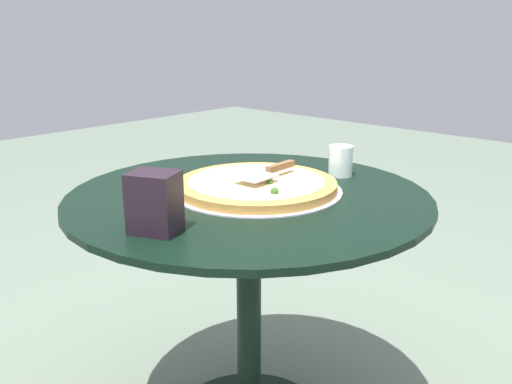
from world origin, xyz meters
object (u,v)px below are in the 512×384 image
at_px(drinking_cup, 341,161).
at_px(napkin_dispenser, 155,202).
at_px(patio_table, 249,259).
at_px(pizza_on_tray, 256,185).
at_px(pizza_server, 269,171).

bearing_deg(drinking_cup, napkin_dispenser, -2.42).
bearing_deg(patio_table, napkin_dispenser, 7.98).
bearing_deg(drinking_cup, pizza_on_tray, -15.42).
xyz_separation_m(pizza_on_tray, napkin_dispenser, (0.38, 0.05, 0.05)).
bearing_deg(drinking_cup, patio_table, -13.48).
height_order(patio_table, pizza_server, pizza_server).
relative_size(pizza_on_tray, drinking_cup, 5.11).
height_order(pizza_server, napkin_dispenser, napkin_dispenser).
height_order(pizza_on_tray, pizza_server, pizza_server).
xyz_separation_m(drinking_cup, napkin_dispenser, (0.66, -0.03, 0.02)).
height_order(patio_table, pizza_on_tray, pizza_on_tray).
xyz_separation_m(pizza_on_tray, pizza_server, (-0.03, 0.02, 0.04)).
relative_size(drinking_cup, napkin_dispenser, 0.68).
xyz_separation_m(patio_table, drinking_cup, (-0.32, 0.08, 0.24)).
distance_m(pizza_on_tray, napkin_dispenser, 0.38).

